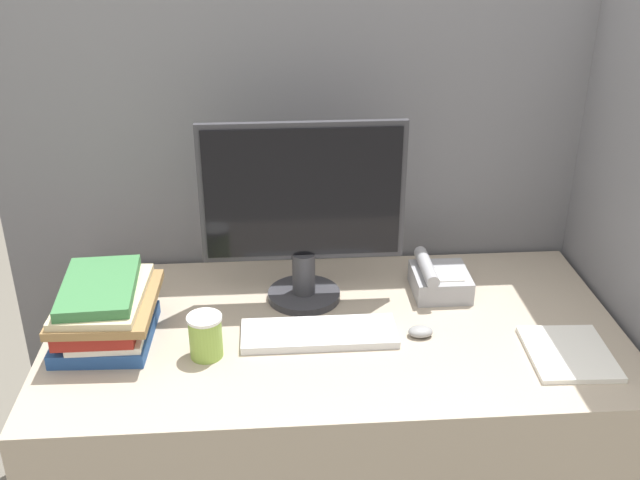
# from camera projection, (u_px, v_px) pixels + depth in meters

# --- Properties ---
(cubicle_panel_rear) EXTENTS (1.85, 0.04, 1.57)m
(cubicle_panel_rear) POSITION_uv_depth(u_px,v_px,m) (323.00, 237.00, 2.26)
(cubicle_panel_rear) COLOR slate
(cubicle_panel_rear) RESTS_ON ground_plane
(cubicle_panel_right) EXTENTS (0.04, 0.82, 1.57)m
(cubicle_panel_right) POSITION_uv_depth(u_px,v_px,m) (624.00, 291.00, 1.97)
(cubicle_panel_right) COLOR slate
(cubicle_panel_right) RESTS_ON ground_plane
(desk) EXTENTS (1.45, 0.76, 0.73)m
(desk) POSITION_uv_depth(u_px,v_px,m) (334.00, 438.00, 2.07)
(desk) COLOR tan
(desk) RESTS_ON ground_plane
(monitor) EXTENTS (0.53, 0.20, 0.50)m
(monitor) POSITION_uv_depth(u_px,v_px,m) (303.00, 214.00, 1.93)
(monitor) COLOR #333338
(monitor) RESTS_ON desk
(keyboard) EXTENTS (0.39, 0.14, 0.02)m
(keyboard) POSITION_uv_depth(u_px,v_px,m) (319.00, 334.00, 1.87)
(keyboard) COLOR silver
(keyboard) RESTS_ON desk
(mouse) EXTENTS (0.06, 0.04, 0.03)m
(mouse) POSITION_uv_depth(u_px,v_px,m) (421.00, 332.00, 1.87)
(mouse) COLOR gray
(mouse) RESTS_ON desk
(coffee_cup) EXTENTS (0.08, 0.08, 0.11)m
(coffee_cup) POSITION_uv_depth(u_px,v_px,m) (206.00, 336.00, 1.77)
(coffee_cup) COLOR #8CB247
(coffee_cup) RESTS_ON desk
(book_stack) EXTENTS (0.25, 0.31, 0.16)m
(book_stack) POSITION_uv_depth(u_px,v_px,m) (104.00, 312.00, 1.82)
(book_stack) COLOR #264C8C
(book_stack) RESTS_ON desk
(desk_telephone) EXTENTS (0.15, 0.18, 0.10)m
(desk_telephone) POSITION_uv_depth(u_px,v_px,m) (439.00, 280.00, 2.06)
(desk_telephone) COLOR #99999E
(desk_telephone) RESTS_ON desk
(paper_pile) EXTENTS (0.20, 0.24, 0.01)m
(paper_pile) POSITION_uv_depth(u_px,v_px,m) (569.00, 353.00, 1.80)
(paper_pile) COLOR white
(paper_pile) RESTS_ON desk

